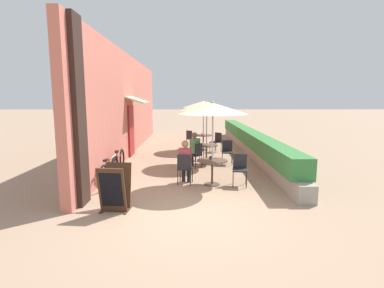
{
  "coord_description": "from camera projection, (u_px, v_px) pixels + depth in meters",
  "views": [
    {
      "loc": [
        0.05,
        -6.06,
        2.41
      ],
      "look_at": [
        0.15,
        3.17,
        1.0
      ],
      "focal_mm": 28.0,
      "sensor_mm": 36.0,
      "label": 1
    }
  ],
  "objects": [
    {
      "name": "patio_table_far",
      "position": [
        203.0,
        139.0,
        14.05
      ],
      "size": [
        0.85,
        0.85,
        0.71
      ],
      "color": "brown",
      "rests_on": "ground_plane"
    },
    {
      "name": "patio_umbrella_near",
      "position": [
        213.0,
        109.0,
        8.11
      ],
      "size": [
        1.92,
        1.92,
        2.34
      ],
      "color": "#B7B7BC",
      "rests_on": "ground_plane"
    },
    {
      "name": "coffee_cup_far",
      "position": [
        202.0,
        134.0,
        14.12
      ],
      "size": [
        0.07,
        0.07,
        0.09
      ],
      "color": "white",
      "rests_on": "patio_table_far"
    },
    {
      "name": "seated_patron_near_right",
      "position": [
        185.0,
        160.0,
        8.47
      ],
      "size": [
        0.38,
        0.44,
        1.25
      ],
      "rotation": [
        0.0,
        0.0,
        12.42
      ],
      "color": "#23232D",
      "rests_on": "ground_plane"
    },
    {
      "name": "patio_umbrella_mid",
      "position": [
        207.0,
        106.0,
        10.8
      ],
      "size": [
        1.92,
        1.92,
        2.34
      ],
      "color": "#B7B7BC",
      "rests_on": "ground_plane"
    },
    {
      "name": "menu_board",
      "position": [
        115.0,
        188.0,
        6.44
      ],
      "size": [
        0.64,
        0.69,
        1.0
      ],
      "rotation": [
        0.0,
        0.0,
        -0.1
      ],
      "color": "#422819",
      "rests_on": "ground_plane"
    },
    {
      "name": "cafe_facade_wall",
      "position": [
        129.0,
        106.0,
        13.07
      ],
      "size": [
        0.98,
        14.56,
        4.2
      ],
      "color": "#C66B5B",
      "rests_on": "ground_plane"
    },
    {
      "name": "cafe_chair_mid_back",
      "position": [
        196.0,
        147.0,
        11.7
      ],
      "size": [
        0.53,
        0.53,
        0.87
      ],
      "rotation": [
        0.0,
        0.0,
        11.41
      ],
      "color": "#232328",
      "rests_on": "ground_plane"
    },
    {
      "name": "bicycle_leaning",
      "position": [
        109.0,
        172.0,
        8.45
      ],
      "size": [
        0.11,
        1.8,
        0.78
      ],
      "rotation": [
        0.0,
        0.0,
        -0.02
      ],
      "color": "black",
      "rests_on": "ground_plane"
    },
    {
      "name": "coffee_cup_near",
      "position": [
        211.0,
        158.0,
        8.43
      ],
      "size": [
        0.07,
        0.07,
        0.09
      ],
      "color": "#232328",
      "rests_on": "patio_table_near"
    },
    {
      "name": "seated_patron_mid_left",
      "position": [
        194.0,
        148.0,
        10.42
      ],
      "size": [
        0.51,
        0.49,
        1.25
      ],
      "rotation": [
        0.0,
        0.0,
        7.22
      ],
      "color": "#23232D",
      "rests_on": "ground_plane"
    },
    {
      "name": "patio_table_mid",
      "position": [
        206.0,
        150.0,
        11.04
      ],
      "size": [
        0.85,
        0.85,
        0.71
      ],
      "color": "brown",
      "rests_on": "ground_plane"
    },
    {
      "name": "cafe_chair_near_right",
      "position": [
        185.0,
        167.0,
        8.38
      ],
      "size": [
        0.46,
        0.46,
        0.87
      ],
      "rotation": [
        0.0,
        0.0,
        12.42
      ],
      "color": "#232328",
      "rests_on": "ground_plane"
    },
    {
      "name": "patio_umbrella_far",
      "position": [
        203.0,
        104.0,
        13.81
      ],
      "size": [
        1.92,
        1.92,
        2.34
      ],
      "color": "#B7B7BC",
      "rests_on": "ground_plane"
    },
    {
      "name": "bicycle_second",
      "position": [
        119.0,
        162.0,
        9.72
      ],
      "size": [
        0.14,
        1.81,
        0.79
      ],
      "rotation": [
        0.0,
        0.0,
        0.04
      ],
      "color": "black",
      "rests_on": "ground_plane"
    },
    {
      "name": "coffee_cup_mid",
      "position": [
        203.0,
        143.0,
        11.1
      ],
      "size": [
        0.07,
        0.07,
        0.09
      ],
      "color": "white",
      "rests_on": "patio_table_mid"
    },
    {
      "name": "cafe_chair_mid_left",
      "position": [
        196.0,
        153.0,
        10.38
      ],
      "size": [
        0.56,
        0.56,
        0.87
      ],
      "rotation": [
        0.0,
        0.0,
        7.22
      ],
      "color": "#232328",
      "rests_on": "ground_plane"
    },
    {
      "name": "ground_plane",
      "position": [
        187.0,
        213.0,
        6.35
      ],
      "size": [
        120.0,
        120.0,
        0.0
      ],
      "primitive_type": "plane",
      "color": "#9E7F66"
    },
    {
      "name": "cafe_chair_mid_right",
      "position": [
        227.0,
        150.0,
        11.05
      ],
      "size": [
        0.44,
        0.44,
        0.87
      ],
      "rotation": [
        0.0,
        0.0,
        9.32
      ],
      "color": "#232328",
      "rests_on": "ground_plane"
    },
    {
      "name": "cafe_chair_near_left",
      "position": [
        240.0,
        167.0,
        8.32
      ],
      "size": [
        0.46,
        0.46,
        0.87
      ],
      "rotation": [
        0.0,
        0.0,
        9.27
      ],
      "color": "#232328",
      "rests_on": "ground_plane"
    },
    {
      "name": "patio_table_near",
      "position": [
        212.0,
        166.0,
        8.35
      ],
      "size": [
        0.85,
        0.85,
        0.71
      ],
      "color": "brown",
      "rests_on": "ground_plane"
    },
    {
      "name": "cafe_chair_far_right",
      "position": [
        217.0,
        141.0,
        13.57
      ],
      "size": [
        0.57,
        0.57,
        0.87
      ],
      "rotation": [
        0.0,
        0.0,
        8.62
      ],
      "color": "#232328",
      "rests_on": "ground_plane"
    },
    {
      "name": "cafe_chair_far_left",
      "position": [
        191.0,
        138.0,
        14.54
      ],
      "size": [
        0.57,
        0.57,
        0.87
      ],
      "rotation": [
        0.0,
        0.0,
        5.48
      ],
      "color": "#232328",
      "rests_on": "ground_plane"
    },
    {
      "name": "planter_hedge",
      "position": [
        249.0,
        141.0,
        13.39
      ],
      "size": [
        0.6,
        13.56,
        1.01
      ],
      "color": "gray",
      "rests_on": "ground_plane"
    }
  ]
}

